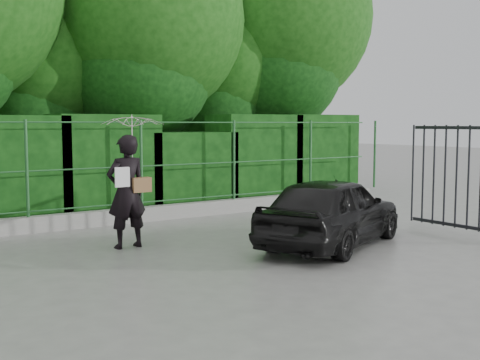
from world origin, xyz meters
TOP-DOWN VIEW (x-y plane):
  - ground at (0.00, 0.00)m, footprint 80.00×80.00m
  - kerb at (0.00, 4.50)m, footprint 14.00×0.25m
  - fence at (0.22, 4.50)m, footprint 14.13×0.06m
  - hedge at (0.13, 5.50)m, footprint 14.20×1.20m
  - trees at (1.14, 7.74)m, footprint 17.10×6.15m
  - woman at (-0.85, 2.26)m, footprint 1.00×1.02m
  - car at (1.90, 0.43)m, footprint 3.73×2.64m

SIDE VIEW (x-z plane):
  - ground at x=0.00m, z-range 0.00..0.00m
  - kerb at x=0.00m, z-range 0.00..0.30m
  - car at x=1.90m, z-range 0.00..1.18m
  - hedge at x=0.13m, z-range -0.07..2.18m
  - fence at x=0.22m, z-range 0.30..2.10m
  - woman at x=-0.85m, z-range 0.33..2.52m
  - trees at x=1.14m, z-range 0.58..8.66m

